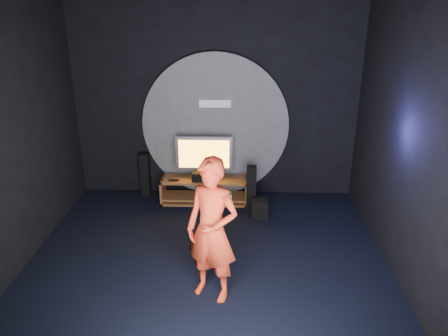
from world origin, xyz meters
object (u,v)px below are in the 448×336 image
(tower_speaker_left, at_px, (145,174))
(tower_speaker_right, at_px, (251,188))
(subwoofer, at_px, (260,208))
(media_console, at_px, (205,192))
(tv, at_px, (204,155))
(player, at_px, (212,231))

(tower_speaker_left, xyz_separation_m, tower_speaker_right, (1.94, -0.57, 0.00))
(tower_speaker_left, xyz_separation_m, subwoofer, (2.08, -0.83, -0.25))
(media_console, distance_m, tv, 0.67)
(tv, xyz_separation_m, player, (0.30, -2.69, 0.04))
(media_console, height_order, tower_speaker_right, tower_speaker_right)
(subwoofer, bearing_deg, player, -107.59)
(media_console, xyz_separation_m, subwoofer, (0.96, -0.53, -0.04))
(tv, relative_size, tower_speaker_left, 1.24)
(tv, bearing_deg, media_console, -84.40)
(media_console, distance_m, tower_speaker_right, 0.89)
(tower_speaker_right, bearing_deg, tower_speaker_left, 163.63)
(media_console, relative_size, tower_speaker_left, 1.92)
(media_console, bearing_deg, tower_speaker_right, -18.23)
(media_console, bearing_deg, subwoofer, -29.12)
(tv, relative_size, player, 0.55)
(media_console, distance_m, tower_speaker_left, 1.18)
(media_console, xyz_separation_m, tower_speaker_left, (-1.12, 0.30, 0.20))
(tv, height_order, subwoofer, tv)
(subwoofer, bearing_deg, tv, 148.08)
(tower_speaker_left, height_order, player, player)
(tower_speaker_left, relative_size, player, 0.44)
(subwoofer, distance_m, player, 2.31)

